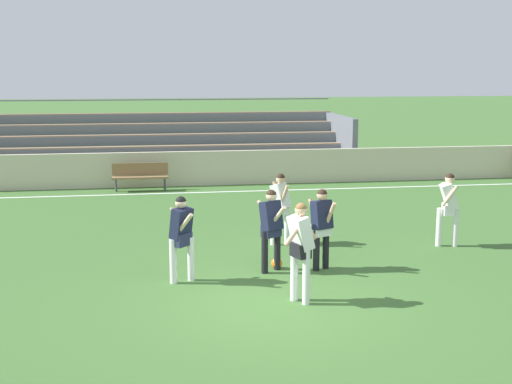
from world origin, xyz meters
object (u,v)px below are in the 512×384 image
at_px(player_dark_on_ball, 271,223).
at_px(player_dark_dropping_back, 322,222).
at_px(player_dark_overlapping, 182,232).
at_px(player_white_wide_left, 449,203).
at_px(player_white_pressing_high, 280,203).
at_px(soccer_ball, 277,263).
at_px(player_white_wide_right, 301,243).
at_px(bleacher_stand, 119,144).
at_px(bench_near_bin, 140,174).

distance_m(player_dark_on_ball, player_dark_dropping_back, 1.00).
height_order(player_dark_on_ball, player_dark_overlapping, player_dark_on_ball).
xyz_separation_m(player_dark_on_ball, player_white_wide_left, (4.21, 1.26, 0.02)).
xyz_separation_m(player_dark_on_ball, player_white_pressing_high, (0.56, 2.00, -0.01)).
bearing_deg(player_dark_on_ball, player_white_wide_left, 16.66).
relative_size(player_dark_on_ball, soccer_ball, 7.40).
xyz_separation_m(player_dark_dropping_back, player_white_wide_right, (-0.81, -1.78, 0.08)).
bearing_deg(bleacher_stand, player_dark_dropping_back, -70.37).
height_order(player_dark_on_ball, player_dark_dropping_back, player_dark_on_ball).
xyz_separation_m(bench_near_bin, player_white_pressing_high, (3.26, -7.22, 0.41)).
height_order(bench_near_bin, soccer_ball, bench_near_bin).
relative_size(bleacher_stand, player_dark_overlapping, 10.51).
relative_size(bench_near_bin, player_dark_on_ball, 1.11).
bearing_deg(player_dark_overlapping, player_white_wide_right, -35.98).
bearing_deg(soccer_ball, bleacher_stand, 106.34).
bearing_deg(soccer_ball, bench_near_bin, 107.44).
height_order(bleacher_stand, player_white_wide_left, bleacher_stand).
bearing_deg(bench_near_bin, bleacher_stand, 103.41).
relative_size(player_dark_overlapping, player_white_wide_right, 0.94).
xyz_separation_m(player_dark_on_ball, soccer_ball, (0.14, 0.16, -0.85)).
relative_size(player_dark_dropping_back, player_white_wide_right, 0.94).
distance_m(player_dark_on_ball, player_white_wide_right, 1.80).
bearing_deg(player_white_pressing_high, soccer_ball, -102.73).
bearing_deg(bleacher_stand, player_dark_on_ball, -74.45).
bearing_deg(player_white_pressing_high, player_dark_on_ball, -105.62).
bearing_deg(player_dark_overlapping, bench_near_bin, 95.72).
xyz_separation_m(bleacher_stand, player_white_wide_right, (3.72, -14.47, -0.11)).
bearing_deg(player_dark_on_ball, player_white_pressing_high, 74.38).
xyz_separation_m(player_dark_dropping_back, player_white_wide_left, (3.21, 1.28, 0.02)).
xyz_separation_m(bench_near_bin, player_dark_overlapping, (0.96, -9.61, 0.42)).
bearing_deg(player_white_pressing_high, bench_near_bin, 114.33).
bearing_deg(player_dark_dropping_back, bench_near_bin, 111.84).
bearing_deg(player_white_pressing_high, player_white_wide_right, -95.59).
bearing_deg(player_white_wide_left, bench_near_bin, 130.95).
bearing_deg(player_white_wide_left, player_white_pressing_high, 168.48).
relative_size(player_dark_dropping_back, player_white_pressing_high, 1.00).
bearing_deg(player_white_pressing_high, player_white_wide_left, -11.52).
height_order(player_white_wide_right, soccer_ball, player_white_wide_right).
bearing_deg(player_white_wide_right, player_white_wide_left, 37.20).
bearing_deg(soccer_ball, player_white_wide_left, 15.19).
bearing_deg(player_dark_on_ball, player_white_wide_right, -84.00).
distance_m(player_dark_dropping_back, player_dark_overlapping, 2.77).
xyz_separation_m(bleacher_stand, player_white_pressing_high, (4.09, -10.68, -0.19)).
xyz_separation_m(bleacher_stand, player_white_wide_left, (7.74, -11.42, -0.16)).
bearing_deg(player_white_wide_right, soccer_ball, 91.34).
relative_size(bleacher_stand, player_white_wide_left, 10.35).
bearing_deg(player_dark_on_ball, bleacher_stand, 105.55).
relative_size(bench_near_bin, player_dark_overlapping, 1.11).
distance_m(bleacher_stand, player_white_pressing_high, 11.44).
bearing_deg(player_dark_dropping_back, player_white_wide_right, -114.52).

